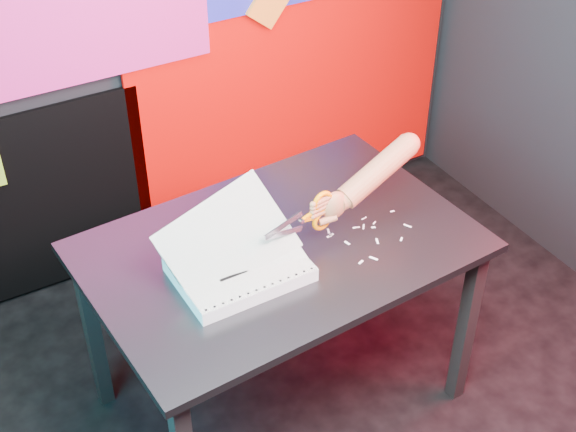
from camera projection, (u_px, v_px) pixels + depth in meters
room at (369, 148)px, 1.97m from camera, size 3.01×3.01×2.71m
backdrop at (171, 58)px, 3.24m from camera, size 2.88×0.05×2.08m
work_table at (280, 264)px, 2.67m from camera, size 1.30×0.91×0.75m
printout_stack at (239, 268)px, 2.48m from camera, size 0.44×0.30×0.30m
scissors at (318, 213)px, 2.52m from camera, size 0.26×0.05×0.15m
hand_forearm at (370, 176)px, 2.60m from camera, size 0.44×0.12×0.20m
paper_clippings at (364, 236)px, 2.65m from camera, size 0.28×0.22×0.00m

